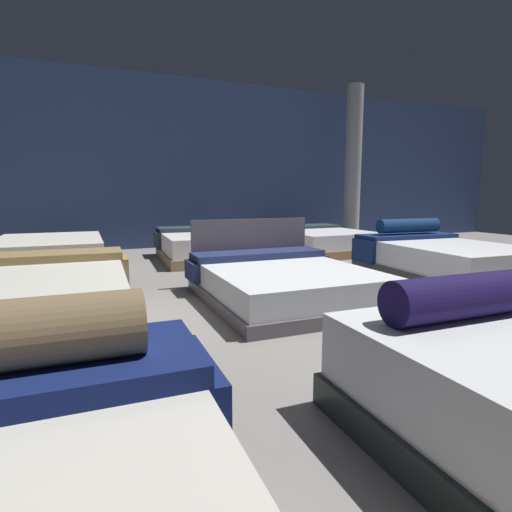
{
  "coord_description": "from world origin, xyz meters",
  "views": [
    {
      "loc": [
        -1.88,
        -3.41,
        1.11
      ],
      "look_at": [
        -0.06,
        0.87,
        0.4
      ],
      "focal_mm": 28.49,
      "sensor_mm": 36.0,
      "label": 1
    }
  ],
  "objects_px": {
    "bed_3": "(31,300)",
    "bed_4": "(282,281)",
    "bed_7": "(205,246)",
    "support_pillar": "(353,166)",
    "bed_6": "(50,254)",
    "bed_5": "(443,261)",
    "bed_8": "(318,241)"
  },
  "relations": [
    {
      "from": "bed_4",
      "to": "bed_7",
      "type": "relative_size",
      "value": 0.98
    },
    {
      "from": "bed_5",
      "to": "support_pillar",
      "type": "distance_m",
      "value": 4.49
    },
    {
      "from": "bed_5",
      "to": "bed_8",
      "type": "height_order",
      "value": "bed_5"
    },
    {
      "from": "bed_7",
      "to": "support_pillar",
      "type": "xyz_separation_m",
      "value": [
        3.78,
        1.01,
        1.52
      ]
    },
    {
      "from": "bed_6",
      "to": "bed_8",
      "type": "relative_size",
      "value": 0.97
    },
    {
      "from": "bed_6",
      "to": "bed_7",
      "type": "xyz_separation_m",
      "value": [
        2.39,
        0.06,
        0.0
      ]
    },
    {
      "from": "bed_4",
      "to": "bed_6",
      "type": "xyz_separation_m",
      "value": [
        -2.39,
        2.92,
        0.03
      ]
    },
    {
      "from": "bed_7",
      "to": "support_pillar",
      "type": "relative_size",
      "value": 0.58
    },
    {
      "from": "bed_3",
      "to": "bed_7",
      "type": "xyz_separation_m",
      "value": [
        2.35,
        3.01,
        -0.01
      ]
    },
    {
      "from": "bed_7",
      "to": "bed_8",
      "type": "height_order",
      "value": "bed_7"
    },
    {
      "from": "bed_7",
      "to": "support_pillar",
      "type": "height_order",
      "value": "support_pillar"
    },
    {
      "from": "bed_6",
      "to": "bed_8",
      "type": "bearing_deg",
      "value": 0.99
    },
    {
      "from": "bed_3",
      "to": "bed_4",
      "type": "distance_m",
      "value": 2.34
    },
    {
      "from": "bed_7",
      "to": "bed_5",
      "type": "bearing_deg",
      "value": -48.97
    },
    {
      "from": "bed_5",
      "to": "bed_8",
      "type": "relative_size",
      "value": 1.0
    },
    {
      "from": "bed_5",
      "to": "bed_7",
      "type": "relative_size",
      "value": 1.04
    },
    {
      "from": "bed_6",
      "to": "bed_7",
      "type": "height_order",
      "value": "bed_7"
    },
    {
      "from": "bed_8",
      "to": "bed_3",
      "type": "bearing_deg",
      "value": -148.21
    },
    {
      "from": "bed_6",
      "to": "bed_8",
      "type": "xyz_separation_m",
      "value": [
        4.68,
        0.08,
        -0.01
      ]
    },
    {
      "from": "bed_3",
      "to": "bed_6",
      "type": "bearing_deg",
      "value": 92.91
    },
    {
      "from": "bed_6",
      "to": "bed_7",
      "type": "distance_m",
      "value": 2.39
    },
    {
      "from": "support_pillar",
      "to": "bed_8",
      "type": "bearing_deg",
      "value": -146.27
    },
    {
      "from": "support_pillar",
      "to": "bed_5",
      "type": "bearing_deg",
      "value": -110.13
    },
    {
      "from": "bed_5",
      "to": "bed_8",
      "type": "distance_m",
      "value": 2.98
    },
    {
      "from": "bed_3",
      "to": "bed_5",
      "type": "bearing_deg",
      "value": 2.63
    },
    {
      "from": "bed_5",
      "to": "support_pillar",
      "type": "height_order",
      "value": "support_pillar"
    },
    {
      "from": "bed_5",
      "to": "bed_3",
      "type": "bearing_deg",
      "value": -176.59
    },
    {
      "from": "bed_6",
      "to": "support_pillar",
      "type": "xyz_separation_m",
      "value": [
        6.17,
        1.07,
        1.52
      ]
    },
    {
      "from": "bed_4",
      "to": "bed_5",
      "type": "bearing_deg",
      "value": 1.09
    },
    {
      "from": "bed_5",
      "to": "bed_7",
      "type": "distance_m",
      "value": 3.76
    },
    {
      "from": "bed_6",
      "to": "bed_4",
      "type": "bearing_deg",
      "value": -50.75
    },
    {
      "from": "bed_7",
      "to": "bed_3",
      "type": "bearing_deg",
      "value": -124.93
    }
  ]
}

